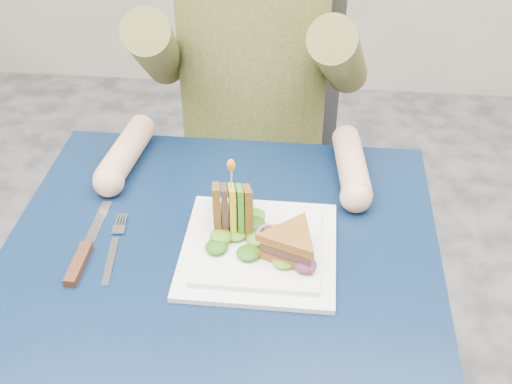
# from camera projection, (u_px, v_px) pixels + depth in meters

# --- Properties ---
(table) EXTENTS (0.75, 0.75, 0.73)m
(table) POSITION_uv_depth(u_px,v_px,m) (219.00, 294.00, 1.12)
(table) COLOR black
(table) RESTS_ON ground
(chair) EXTENTS (0.42, 0.40, 0.93)m
(chair) POSITION_uv_depth(u_px,v_px,m) (257.00, 144.00, 1.71)
(chair) COLOR #47474C
(chair) RESTS_ON ground
(diner) EXTENTS (0.54, 0.59, 0.74)m
(diner) POSITION_uv_depth(u_px,v_px,m) (252.00, 27.00, 1.39)
(diner) COLOR brown
(diner) RESTS_ON chair
(plate) EXTENTS (0.26, 0.26, 0.02)m
(plate) POSITION_uv_depth(u_px,v_px,m) (259.00, 248.00, 1.09)
(plate) COLOR white
(plate) RESTS_ON table
(sandwich_flat) EXTENTS (0.15, 0.15, 0.05)m
(sandwich_flat) POSITION_uv_depth(u_px,v_px,m) (291.00, 244.00, 1.04)
(sandwich_flat) COLOR brown
(sandwich_flat) RESTS_ON plate
(sandwich_upright) EXTENTS (0.09, 0.15, 0.15)m
(sandwich_upright) POSITION_uv_depth(u_px,v_px,m) (232.00, 209.00, 1.10)
(sandwich_upright) COLOR brown
(sandwich_upright) RESTS_ON plate
(fork) EXTENTS (0.03, 0.18, 0.01)m
(fork) POSITION_uv_depth(u_px,v_px,m) (113.00, 249.00, 1.09)
(fork) COLOR silver
(fork) RESTS_ON table
(knife) EXTENTS (0.02, 0.22, 0.02)m
(knife) POSITION_uv_depth(u_px,v_px,m) (82.00, 256.00, 1.08)
(knife) COLOR silver
(knife) RESTS_ON table
(toothpick) EXTENTS (0.01, 0.01, 0.06)m
(toothpick) POSITION_uv_depth(u_px,v_px,m) (231.00, 179.00, 1.06)
(toothpick) COLOR tan
(toothpick) RESTS_ON sandwich_upright
(toothpick_frill) EXTENTS (0.01, 0.01, 0.02)m
(toothpick_frill) POSITION_uv_depth(u_px,v_px,m) (231.00, 165.00, 1.04)
(toothpick_frill) COLOR orange
(toothpick_frill) RESTS_ON sandwich_upright
(lettuce_spill) EXTENTS (0.15, 0.13, 0.02)m
(lettuce_spill) POSITION_uv_depth(u_px,v_px,m) (262.00, 235.00, 1.08)
(lettuce_spill) COLOR #337A14
(lettuce_spill) RESTS_ON plate
(onion_ring) EXTENTS (0.04, 0.04, 0.02)m
(onion_ring) POSITION_uv_depth(u_px,v_px,m) (268.00, 235.00, 1.07)
(onion_ring) COLOR #9E4C7A
(onion_ring) RESTS_ON plate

